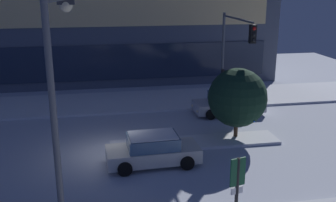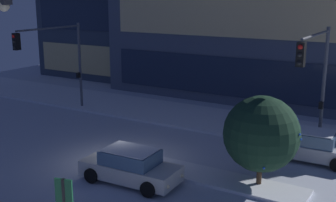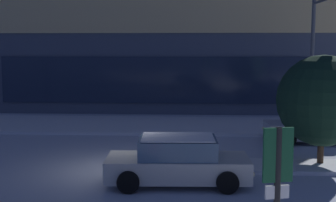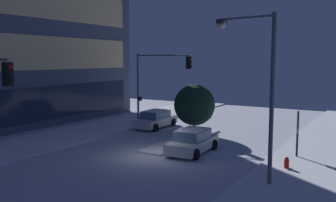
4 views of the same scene
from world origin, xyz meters
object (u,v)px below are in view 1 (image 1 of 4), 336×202
car_far (229,103)px  parking_info_sign (237,186)px  street_lamp_arched (59,90)px  traffic_light_corner_far_right (233,47)px  decorated_tree_median (237,98)px  car_near (153,150)px

car_far → parking_info_sign: (-3.98, -12.56, 1.10)m
street_lamp_arched → traffic_light_corner_far_right: bearing=-31.3°
car_far → decorated_tree_median: decorated_tree_median is taller
traffic_light_corner_far_right → decorated_tree_median: 4.71m
car_near → traffic_light_corner_far_right: size_ratio=0.70×
traffic_light_corner_far_right → street_lamp_arched: bearing=-39.6°
car_far → parking_info_sign: size_ratio=1.65×
car_far → traffic_light_corner_far_right: traffic_light_corner_far_right is taller
car_near → decorated_tree_median: (4.93, 2.41, 1.63)m
traffic_light_corner_far_right → decorated_tree_median: traffic_light_corner_far_right is taller
car_near → street_lamp_arched: 7.61m
traffic_light_corner_far_right → street_lamp_arched: 15.04m
street_lamp_arched → decorated_tree_median: (8.47, 7.49, -2.79)m
decorated_tree_median → car_near: bearing=-154.0°
car_far → traffic_light_corner_far_right: 3.71m
car_far → car_near: bearing=46.9°
parking_info_sign → decorated_tree_median: decorated_tree_median is taller
traffic_light_corner_far_right → decorated_tree_median: (-1.09, -4.09, -2.07)m
parking_info_sign → car_near: bearing=4.6°
car_far → parking_info_sign: bearing=71.0°
car_far → decorated_tree_median: 4.66m
traffic_light_corner_far_right → street_lamp_arched: size_ratio=0.81×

